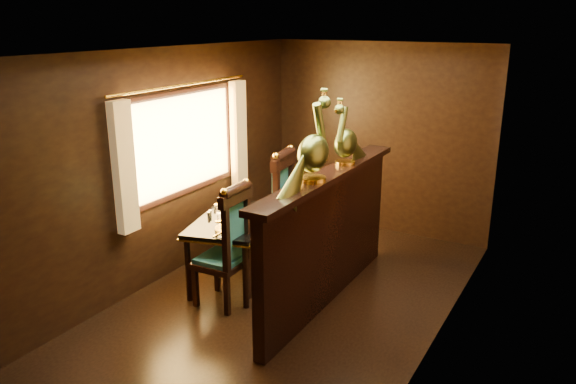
% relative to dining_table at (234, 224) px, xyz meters
% --- Properties ---
extents(ground, '(5.00, 5.00, 0.00)m').
position_rel_dining_table_xyz_m(ground, '(0.75, -0.20, -0.66)').
color(ground, black).
rests_on(ground, ground).
extents(room_shell, '(3.04, 5.04, 2.52)m').
position_rel_dining_table_xyz_m(room_shell, '(0.66, -0.19, 0.92)').
color(room_shell, black).
rests_on(room_shell, ground).
extents(partition, '(0.26, 2.70, 1.36)m').
position_rel_dining_table_xyz_m(partition, '(1.07, 0.10, 0.05)').
color(partition, black).
rests_on(partition, ground).
extents(dining_table, '(1.05, 1.39, 0.93)m').
position_rel_dining_table_xyz_m(dining_table, '(0.00, 0.00, 0.00)').
color(dining_table, black).
rests_on(dining_table, ground).
extents(chair_left, '(0.48, 0.52, 1.30)m').
position_rel_dining_table_xyz_m(chair_left, '(0.29, -0.48, 0.01)').
color(chair_left, black).
rests_on(chair_left, ground).
extents(chair_right, '(0.56, 0.59, 1.41)m').
position_rel_dining_table_xyz_m(chair_right, '(0.21, 0.56, 0.07)').
color(chair_right, black).
rests_on(chair_right, ground).
extents(peacock_left, '(0.26, 0.69, 0.82)m').
position_rel_dining_table_xyz_m(peacock_left, '(1.07, -0.25, 1.11)').
color(peacock_left, '#184A31').
rests_on(peacock_left, partition).
extents(peacock_right, '(0.22, 0.58, 0.69)m').
position_rel_dining_table_xyz_m(peacock_right, '(1.07, 0.46, 1.04)').
color(peacock_right, '#184A31').
rests_on(peacock_right, partition).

